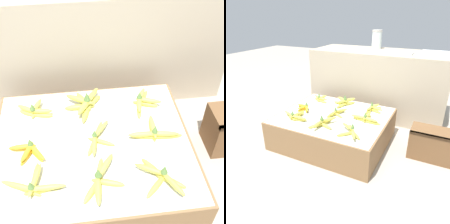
# 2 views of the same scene
# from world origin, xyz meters

# --- Properties ---
(ground_plane) EXTENTS (10.00, 10.00, 0.00)m
(ground_plane) POSITION_xyz_m (0.00, 0.00, 0.00)
(ground_plane) COLOR #A89E8E
(display_platform) EXTENTS (0.96, 0.81, 0.27)m
(display_platform) POSITION_xyz_m (0.00, 0.00, 0.14)
(display_platform) COLOR olive
(display_platform) RESTS_ON ground_plane
(back_vendor_table) EXTENTS (1.50, 0.58, 0.73)m
(back_vendor_table) POSITION_xyz_m (0.15, 0.84, 0.36)
(back_vendor_table) COLOR tan
(back_vendor_table) RESTS_ON ground_plane
(wooden_crate) EXTENTS (0.36, 0.20, 0.25)m
(wooden_crate) POSITION_xyz_m (0.84, 0.13, 0.13)
(wooden_crate) COLOR brown
(wooden_crate) RESTS_ON ground_plane
(banana_bunch_front_left) EXTENTS (0.27, 0.19, 0.09)m
(banana_bunch_front_left) POSITION_xyz_m (-0.26, -0.22, 0.30)
(banana_bunch_front_left) COLOR #DBCC4C
(banana_bunch_front_left) RESTS_ON display_platform
(banana_bunch_front_midleft) EXTENTS (0.19, 0.26, 0.10)m
(banana_bunch_front_midleft) POSITION_xyz_m (0.02, -0.23, 0.30)
(banana_bunch_front_midleft) COLOR #DBCC4C
(banana_bunch_front_midleft) RESTS_ON display_platform
(banana_bunch_front_midright) EXTENTS (0.21, 0.24, 0.09)m
(banana_bunch_front_midright) POSITION_xyz_m (0.27, -0.25, 0.30)
(banana_bunch_front_midright) COLOR gold
(banana_bunch_front_midright) RESTS_ON display_platform
(banana_bunch_middle_left) EXTENTS (0.18, 0.12, 0.08)m
(banana_bunch_middle_left) POSITION_xyz_m (-0.30, -0.03, 0.30)
(banana_bunch_middle_left) COLOR gold
(banana_bunch_middle_left) RESTS_ON display_platform
(banana_bunch_middle_midleft) EXTENTS (0.15, 0.24, 0.08)m
(banana_bunch_middle_midleft) POSITION_xyz_m (0.02, 0.01, 0.29)
(banana_bunch_middle_midleft) COLOR #DBCC4C
(banana_bunch_middle_midleft) RESTS_ON display_platform
(banana_bunch_middle_midright) EXTENTS (0.27, 0.16, 0.09)m
(banana_bunch_middle_midright) POSITION_xyz_m (0.30, 0.01, 0.30)
(banana_bunch_middle_midright) COLOR #DBCC4C
(banana_bunch_middle_midright) RESTS_ON display_platform
(banana_bunch_back_left) EXTENTS (0.19, 0.13, 0.09)m
(banana_bunch_back_left) POSITION_xyz_m (-0.28, 0.24, 0.30)
(banana_bunch_back_left) COLOR #DBCC4C
(banana_bunch_back_left) RESTS_ON display_platform
(banana_bunch_back_midleft) EXTENTS (0.21, 0.25, 0.11)m
(banana_bunch_back_midleft) POSITION_xyz_m (-0.02, 0.26, 0.30)
(banana_bunch_back_midleft) COLOR gold
(banana_bunch_back_midleft) RESTS_ON display_platform
(banana_bunch_back_midright) EXTENTS (0.15, 0.22, 0.09)m
(banana_bunch_back_midright) POSITION_xyz_m (0.29, 0.24, 0.30)
(banana_bunch_back_midright) COLOR #DBCC4C
(banana_bunch_back_midright) RESTS_ON display_platform
(glass_jar) EXTENTS (0.12, 0.12, 0.21)m
(glass_jar) POSITION_xyz_m (0.05, 0.98, 0.83)
(glass_jar) COLOR silver
(glass_jar) RESTS_ON back_vendor_table
(foam_tray_white) EXTENTS (0.28, 0.19, 0.02)m
(foam_tray_white) POSITION_xyz_m (0.71, 0.94, 0.74)
(foam_tray_white) COLOR white
(foam_tray_white) RESTS_ON back_vendor_table
(foam_tray_dark) EXTENTS (0.21, 0.15, 0.02)m
(foam_tray_dark) POSITION_xyz_m (0.40, 0.75, 0.74)
(foam_tray_dark) COLOR white
(foam_tray_dark) RESTS_ON back_vendor_table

